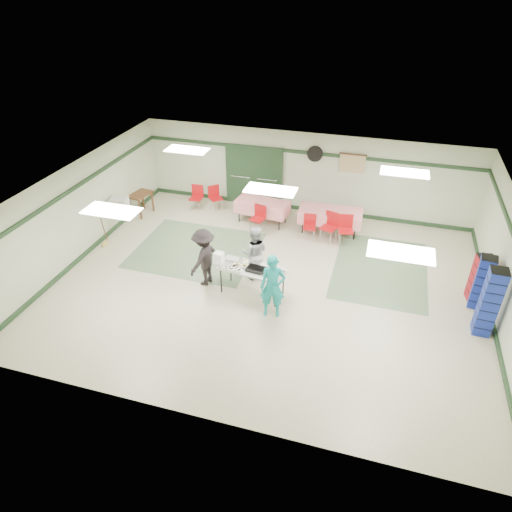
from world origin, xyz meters
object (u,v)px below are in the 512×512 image
(volunteer_dark, at_px, (204,257))
(crate_stack_blue_b, at_px, (482,282))
(chair_a, at_px, (330,224))
(serving_table, at_px, (252,270))
(chair_d, at_px, (259,216))
(crate_stack_blue_a, at_px, (489,302))
(dining_table_a, at_px, (330,215))
(dining_table_b, at_px, (262,206))
(volunteer_teal, at_px, (273,287))
(chair_b, at_px, (310,224))
(chair_loose_a, at_px, (215,195))
(volunteer_grey, at_px, (255,253))
(chair_loose_b, at_px, (197,195))
(crate_stack_red, at_px, (480,279))
(broom, at_px, (102,222))
(chair_c, at_px, (346,226))
(office_printer, at_px, (119,204))
(printer_table, at_px, (140,197))

(volunteer_dark, distance_m, crate_stack_blue_b, 6.83)
(chair_a, bearing_deg, serving_table, -95.52)
(chair_d, height_order, crate_stack_blue_a, crate_stack_blue_a)
(dining_table_a, distance_m, dining_table_b, 2.20)
(volunteer_teal, xyz_separation_m, chair_b, (0.16, 3.87, -0.33))
(chair_loose_a, bearing_deg, dining_table_a, -48.23)
(volunteer_grey, bearing_deg, dining_table_b, -90.46)
(serving_table, bearing_deg, crate_stack_blue_b, 18.23)
(serving_table, xyz_separation_m, chair_d, (-0.75, 3.21, -0.18))
(chair_loose_b, distance_m, crate_stack_red, 9.06)
(broom, bearing_deg, volunteer_dark, -25.02)
(chair_a, height_order, crate_stack_blue_b, crate_stack_blue_b)
(volunteer_teal, distance_m, dining_table_b, 4.70)
(serving_table, bearing_deg, volunteer_dark, -176.79)
(volunteer_dark, height_order, broom, volunteer_dark)
(dining_table_a, bearing_deg, chair_a, -83.40)
(volunteer_dark, xyz_separation_m, chair_c, (3.26, 3.13, -0.24))
(broom, bearing_deg, office_printer, 75.05)
(chair_loose_b, bearing_deg, chair_loose_a, 15.72)
(dining_table_a, bearing_deg, volunteer_dark, -128.13)
(chair_c, height_order, chair_d, chair_c)
(volunteer_grey, bearing_deg, volunteer_dark, 15.69)
(volunteer_grey, distance_m, dining_table_a, 3.44)
(chair_a, distance_m, chair_loose_a, 4.22)
(volunteer_teal, relative_size, chair_c, 1.79)
(dining_table_a, bearing_deg, chair_loose_a, 171.62)
(serving_table, xyz_separation_m, office_printer, (-4.85, 1.98, 0.23))
(serving_table, height_order, crate_stack_red, crate_stack_red)
(broom, bearing_deg, crate_stack_red, -8.49)
(crate_stack_red, bearing_deg, chair_b, 157.68)
(chair_loose_a, height_order, broom, broom)
(crate_stack_red, bearing_deg, broom, -178.57)
(crate_stack_red, bearing_deg, crate_stack_blue_a, -90.00)
(volunteer_grey, relative_size, broom, 1.02)
(printer_table, bearing_deg, chair_a, 10.09)
(dining_table_b, height_order, chair_a, chair_a)
(dining_table_a, distance_m, chair_a, 0.57)
(dining_table_b, relative_size, chair_a, 1.89)
(chair_c, height_order, chair_loose_a, chair_c)
(serving_table, height_order, chair_loose_b, chair_loose_b)
(chair_a, height_order, crate_stack_red, crate_stack_red)
(volunteer_teal, relative_size, crate_stack_blue_a, 0.95)
(volunteer_grey, relative_size, printer_table, 1.73)
(chair_b, bearing_deg, printer_table, 170.24)
(crate_stack_red, height_order, broom, broom)
(dining_table_b, distance_m, chair_loose_a, 1.87)
(dining_table_a, bearing_deg, crate_stack_blue_a, -44.45)
(volunteer_grey, relative_size, office_printer, 3.02)
(serving_table, bearing_deg, broom, 174.96)
(chair_c, bearing_deg, crate_stack_blue_a, -54.24)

